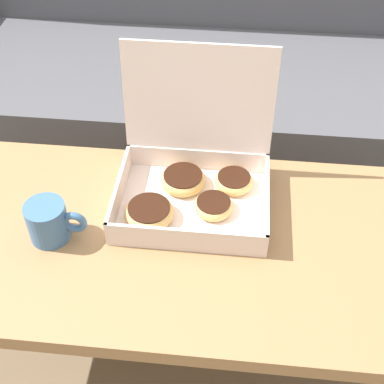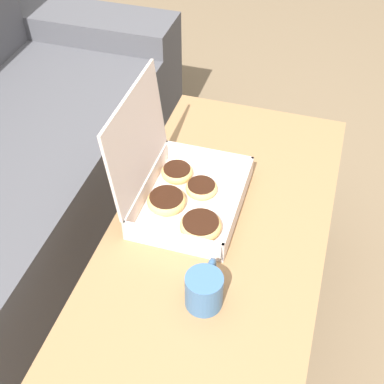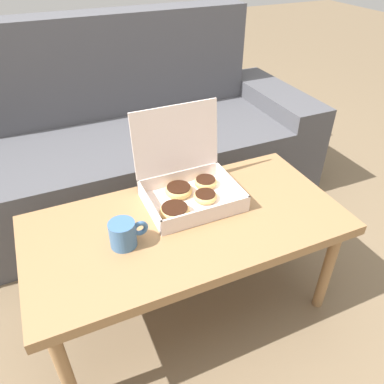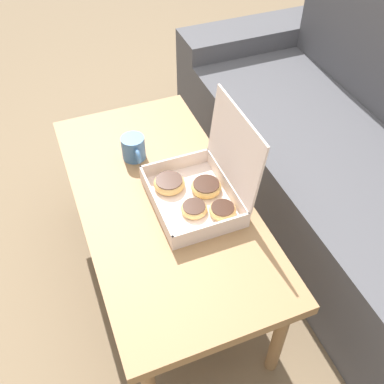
# 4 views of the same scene
# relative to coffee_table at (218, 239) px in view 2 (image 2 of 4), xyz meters

# --- Properties ---
(ground_plane) EXTENTS (12.00, 12.00, 0.00)m
(ground_plane) POSITION_rel_coffee_table_xyz_m (0.00, 0.10, -0.43)
(ground_plane) COLOR #756047
(coffee_table) EXTENTS (1.16, 0.57, 0.47)m
(coffee_table) POSITION_rel_coffee_table_xyz_m (0.00, 0.00, 0.00)
(coffee_table) COLOR #997047
(coffee_table) RESTS_ON ground_plane
(pastry_box) EXTENTS (0.35, 0.30, 0.34)m
(pastry_box) POSITION_rel_coffee_table_xyz_m (0.06, 0.13, 0.10)
(pastry_box) COLOR silver
(pastry_box) RESTS_ON coffee_table
(coffee_mug) EXTENTS (0.13, 0.09, 0.09)m
(coffee_mug) POSITION_rel_coffee_table_xyz_m (-0.24, -0.03, 0.09)
(coffee_mug) COLOR #3D6693
(coffee_mug) RESTS_ON coffee_table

